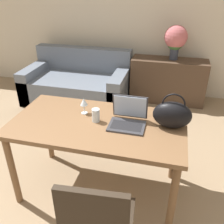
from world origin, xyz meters
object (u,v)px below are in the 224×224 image
at_px(handbag, 172,115).
at_px(flower_vase, 176,39).
at_px(couch, 78,84).
at_px(wine_glass, 84,103).
at_px(laptop, 128,117).
at_px(drinking_glass, 96,115).
at_px(chair, 98,224).

height_order(handbag, flower_vase, flower_vase).
bearing_deg(handbag, couch, 130.40).
xyz_separation_m(wine_glass, flower_vase, (0.74, 2.12, 0.15)).
distance_m(laptop, drinking_glass, 0.28).
bearing_deg(flower_vase, drinking_glass, -104.81).
bearing_deg(laptop, couch, 122.90).
bearing_deg(wine_glass, chair, -66.19).
height_order(wine_glass, handbag, handbag).
bearing_deg(handbag, chair, -114.77).
height_order(couch, laptop, laptop).
bearing_deg(couch, drinking_glass, -63.94).
height_order(couch, wine_glass, wine_glass).
relative_size(laptop, flower_vase, 0.58).
bearing_deg(handbag, wine_glass, 176.41).
height_order(chair, wine_glass, wine_glass).
height_order(laptop, handbag, handbag).
relative_size(couch, flower_vase, 3.21).
bearing_deg(chair, flower_vase, 78.71).
distance_m(chair, handbag, 1.01).
bearing_deg(wine_glass, drinking_glass, -37.03).
distance_m(chair, flower_vase, 3.08).
bearing_deg(couch, chair, -66.30).
relative_size(handbag, flower_vase, 0.60).
relative_size(chair, laptop, 3.01).
height_order(laptop, drinking_glass, laptop).
xyz_separation_m(drinking_glass, flower_vase, (0.59, 2.23, 0.20)).
relative_size(chair, wine_glass, 6.03).
bearing_deg(wine_glass, flower_vase, 70.88).
bearing_deg(handbag, laptop, -175.76).
distance_m(drinking_glass, wine_glass, 0.19).
height_order(chair, laptop, laptop).
bearing_deg(laptop, handbag, 4.24).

